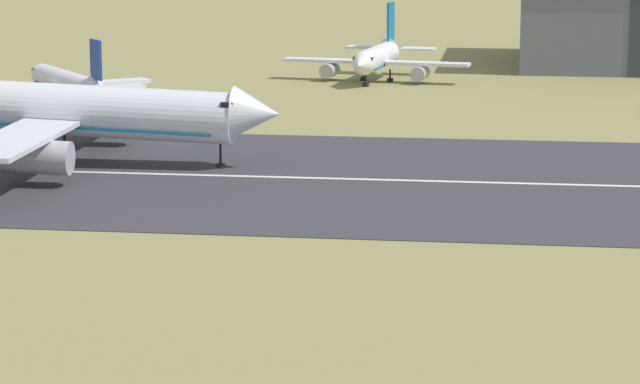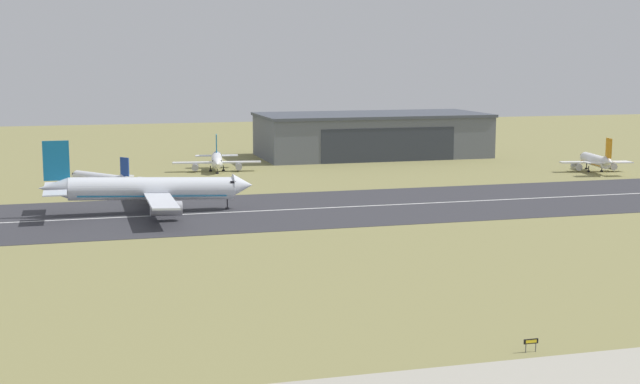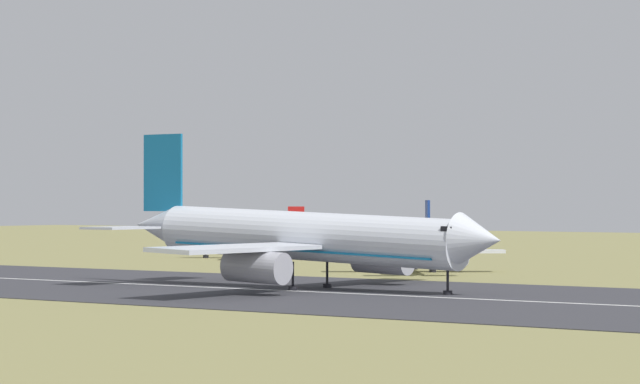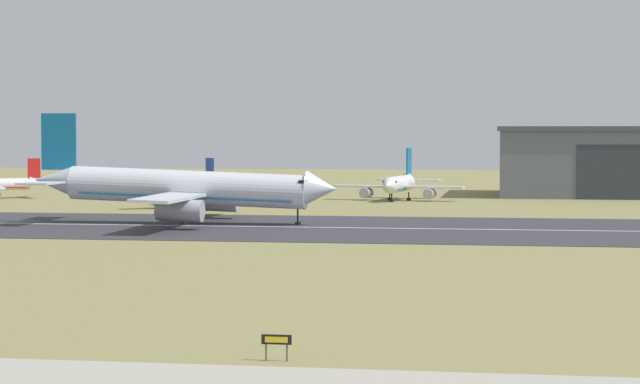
# 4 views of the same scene
# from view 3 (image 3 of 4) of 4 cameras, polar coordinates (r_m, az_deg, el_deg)

# --- Properties ---
(runway_strip) EXTENTS (398.27, 44.92, 0.06)m
(runway_strip) POSITION_cam_3_polar(r_m,az_deg,el_deg) (127.26, 8.93, -4.15)
(runway_strip) COLOR #333338
(runway_strip) RESTS_ON ground_plane
(runway_centreline) EXTENTS (358.44, 0.70, 0.01)m
(runway_centreline) POSITION_cam_3_polar(r_m,az_deg,el_deg) (127.26, 8.93, -4.14)
(runway_centreline) COLOR silver
(runway_centreline) RESTS_ON runway_strip
(airplane_landing) EXTENTS (43.21, 42.79, 15.35)m
(airplane_landing) POSITION_cam_3_polar(r_m,az_deg,el_deg) (145.14, -0.54, -1.75)
(airplane_landing) COLOR silver
(airplane_landing) RESTS_ON ground_plane
(airplane_parked_west) EXTENTS (19.89, 21.16, 8.56)m
(airplane_parked_west) POSITION_cam_3_polar(r_m,az_deg,el_deg) (179.49, 3.78, -2.14)
(airplane_parked_west) COLOR silver
(airplane_parked_west) RESTS_ON ground_plane
(airplane_parked_far_east) EXTENTS (18.26, 17.58, 7.61)m
(airplane_parked_far_east) POSITION_cam_3_polar(r_m,az_deg,el_deg) (223.21, -2.82, -1.83)
(airplane_parked_far_east) COLOR white
(airplane_parked_far_east) RESTS_ON ground_plane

